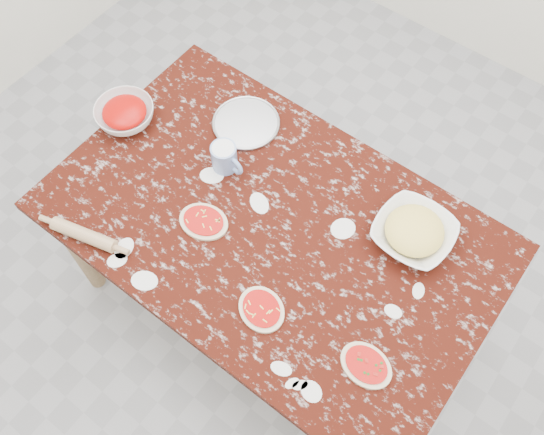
{
  "coord_description": "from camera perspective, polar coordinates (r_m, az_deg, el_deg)",
  "views": [
    {
      "loc": [
        0.61,
        -0.8,
        2.59
      ],
      "look_at": [
        0.0,
        0.0,
        0.8
      ],
      "focal_mm": 38.9,
      "sensor_mm": 36.0,
      "label": 1
    }
  ],
  "objects": [
    {
      "name": "pizza_right",
      "position": [
        1.92,
        9.09,
        -13.93
      ],
      "size": [
        0.18,
        0.14,
        0.02
      ],
      "color": "beige",
      "rests_on": "worktable"
    },
    {
      "name": "rolling_pin",
      "position": [
        2.15,
        -17.76,
        -1.59
      ],
      "size": [
        0.25,
        0.11,
        0.05
      ],
      "primitive_type": "cylinder",
      "rotation": [
        0.0,
        1.57,
        0.25
      ],
      "color": "tan",
      "rests_on": "worktable"
    },
    {
      "name": "ground",
      "position": [
        2.78,
        0.0,
        -8.06
      ],
      "size": [
        4.0,
        4.0,
        0.0
      ],
      "primitive_type": "plane",
      "color": "gray"
    },
    {
      "name": "sauce_bowl",
      "position": [
        2.4,
        -14.02,
        9.66
      ],
      "size": [
        0.3,
        0.3,
        0.07
      ],
      "primitive_type": "imported",
      "rotation": [
        0.0,
        0.0,
        0.41
      ],
      "color": "white",
      "rests_on": "worktable"
    },
    {
      "name": "pizza_mid",
      "position": [
        1.96,
        -1.02,
        -8.87
      ],
      "size": [
        0.21,
        0.19,
        0.02
      ],
      "color": "beige",
      "rests_on": "worktable"
    },
    {
      "name": "flour_mug",
      "position": [
        2.19,
        -4.58,
        5.82
      ],
      "size": [
        0.14,
        0.1,
        0.11
      ],
      "color": "#7791C7",
      "rests_on": "worktable"
    },
    {
      "name": "pizza_tray",
      "position": [
        2.34,
        -2.53,
        9.08
      ],
      "size": [
        0.33,
        0.33,
        0.01
      ],
      "primitive_type": "cylinder",
      "rotation": [
        0.0,
        0.0,
        -0.31
      ],
      "color": "#B2B2B7",
      "rests_on": "worktable"
    },
    {
      "name": "worktable",
      "position": [
        2.17,
        0.0,
        -1.71
      ],
      "size": [
        1.6,
        1.0,
        0.75
      ],
      "color": "black",
      "rests_on": "ground"
    },
    {
      "name": "cheese_bowl",
      "position": [
        2.1,
        13.52,
        -1.49
      ],
      "size": [
        0.27,
        0.27,
        0.07
      ],
      "primitive_type": "imported",
      "rotation": [
        0.0,
        0.0,
        0.0
      ],
      "color": "white",
      "rests_on": "worktable"
    },
    {
      "name": "pizza_left",
      "position": [
        2.11,
        -6.63,
        -0.39
      ],
      "size": [
        0.21,
        0.18,
        0.02
      ],
      "color": "beige",
      "rests_on": "worktable"
    }
  ]
}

